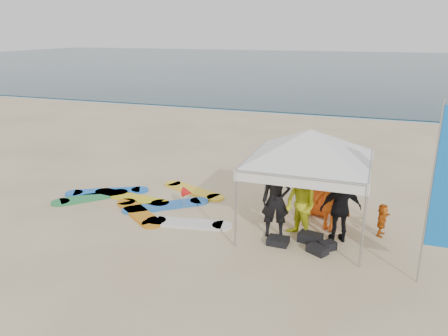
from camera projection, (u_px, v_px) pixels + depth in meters
ground at (149, 240)px, 10.75m from camera, size 120.00×120.00×0.00m
ocean at (347, 65)px, 64.64m from camera, size 160.00×84.00×0.08m
shoreline_foam at (292, 113)px, 27.10m from camera, size 160.00×1.20×0.01m
person_black_a at (276, 200)px, 10.72m from camera, size 0.79×0.63×1.90m
person_yellow at (300, 205)px, 10.62m from camera, size 1.07×1.04×1.74m
person_orange_a at (332, 201)px, 11.09m from camera, size 1.19×1.00×1.59m
person_black_b at (341, 208)px, 10.46m from camera, size 1.09×0.77×1.71m
person_orange_b at (320, 182)px, 11.95m from camera, size 1.04×0.78×1.94m
person_seated at (382, 220)px, 10.89m from camera, size 0.39×0.81×0.84m
canopy_tent at (311, 130)px, 10.47m from camera, size 4.04×4.04×3.05m
marker_pennant at (187, 193)px, 12.50m from camera, size 0.28×0.28×0.64m
gear_pile at (306, 242)px, 10.44m from camera, size 1.64×0.98×0.22m
surfboard_spread at (144, 202)px, 13.06m from camera, size 5.37×3.49×0.07m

